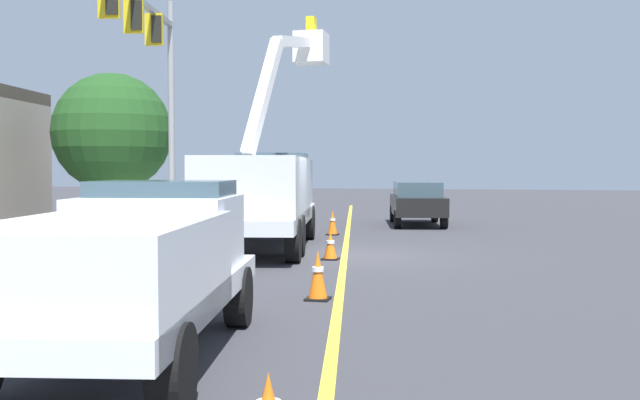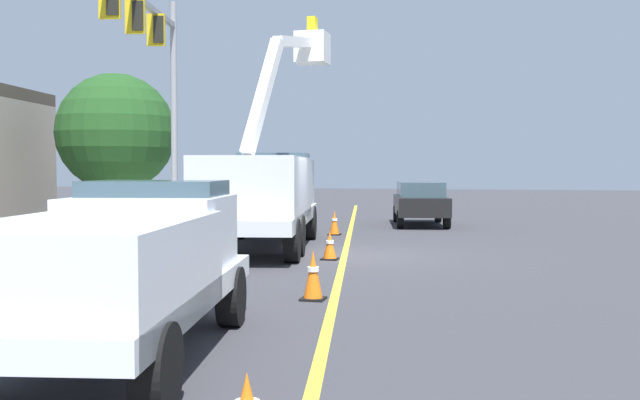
% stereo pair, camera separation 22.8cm
% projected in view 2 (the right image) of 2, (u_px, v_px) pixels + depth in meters
% --- Properties ---
extents(ground, '(120.00, 120.00, 0.00)m').
position_uv_depth(ground, '(344.00, 256.00, 18.53)').
color(ground, '#38383D').
extents(sidewalk_far_side, '(59.68, 14.28, 0.12)m').
position_uv_depth(sidewalk_far_side, '(73.00, 252.00, 18.96)').
color(sidewalk_far_side, '#B2ADA3').
rests_on(sidewalk_far_side, ground).
extents(lane_centre_stripe, '(49.22, 9.11, 0.01)m').
position_uv_depth(lane_centre_stripe, '(344.00, 256.00, 18.53)').
color(lane_centre_stripe, yellow).
rests_on(lane_centre_stripe, ground).
extents(utility_bucket_truck, '(8.52, 3.93, 6.65)m').
position_uv_depth(utility_bucket_truck, '(263.00, 191.00, 20.17)').
color(utility_bucket_truck, silver).
rests_on(utility_bucket_truck, ground).
extents(service_pickup_truck, '(5.89, 3.07, 2.06)m').
position_uv_depth(service_pickup_truck, '(120.00, 264.00, 8.44)').
color(service_pickup_truck, white).
rests_on(service_pickup_truck, ground).
extents(passing_minivan, '(5.06, 2.73, 1.69)m').
position_uv_depth(passing_minivan, '(420.00, 200.00, 28.51)').
color(passing_minivan, black).
rests_on(passing_minivan, ground).
extents(traffic_cone_mid_front, '(0.40, 0.40, 0.85)m').
position_uv_depth(traffic_cone_mid_front, '(313.00, 275.00, 12.32)').
color(traffic_cone_mid_front, black).
rests_on(traffic_cone_mid_front, ground).
extents(traffic_cone_mid_rear, '(0.40, 0.40, 0.70)m').
position_uv_depth(traffic_cone_mid_rear, '(330.00, 246.00, 17.74)').
color(traffic_cone_mid_rear, black).
rests_on(traffic_cone_mid_rear, ground).
extents(traffic_cone_trailing, '(0.40, 0.40, 0.83)m').
position_uv_depth(traffic_cone_trailing, '(334.00, 223.00, 24.30)').
color(traffic_cone_trailing, black).
rests_on(traffic_cone_trailing, ground).
extents(traffic_signal_mast, '(7.30, 1.51, 7.91)m').
position_uv_depth(traffic_signal_mast, '(154.00, 59.00, 22.67)').
color(traffic_signal_mast, gray).
rests_on(traffic_signal_mast, ground).
extents(street_tree_right, '(4.52, 4.52, 5.86)m').
position_uv_depth(street_tree_right, '(116.00, 133.00, 28.01)').
color(street_tree_right, brown).
rests_on(street_tree_right, ground).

